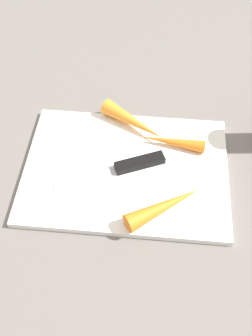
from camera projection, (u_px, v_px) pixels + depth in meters
ground_plane at (126, 172)px, 0.71m from camera, size 1.40×1.40×0.00m
cutting_board at (126, 170)px, 0.71m from camera, size 0.36×0.26×0.01m
knife at (133, 165)px, 0.70m from camera, size 0.19×0.10×0.01m
carrot_medium at (133, 122)px, 0.75m from camera, size 0.13×0.10×0.03m
carrot_shortest at (172, 142)px, 0.72m from camera, size 0.12×0.04×0.02m
carrot_longest at (165, 206)px, 0.64m from camera, size 0.13×0.10×0.03m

